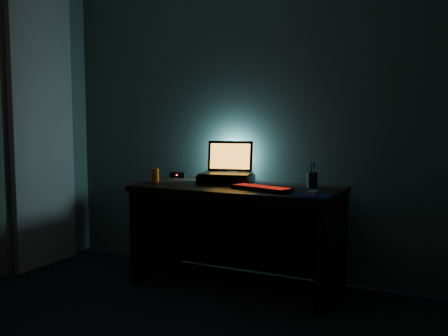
# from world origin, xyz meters

# --- Properties ---
(room) EXTENTS (3.50, 4.00, 2.50)m
(room) POSITION_xyz_m (0.00, 0.00, 1.25)
(room) COLOR black
(room) RESTS_ON ground
(desk) EXTENTS (1.50, 0.70, 0.75)m
(desk) POSITION_xyz_m (0.00, 1.67, 0.49)
(desk) COLOR black
(desk) RESTS_ON ground
(curtain) EXTENTS (0.06, 0.65, 2.30)m
(curtain) POSITION_xyz_m (-1.71, 1.42, 1.15)
(curtain) COLOR #B6A992
(curtain) RESTS_ON ground
(riser) EXTENTS (0.45, 0.37, 0.06)m
(riser) POSITION_xyz_m (-0.16, 1.74, 0.78)
(riser) COLOR black
(riser) RESTS_ON desk
(laptop) EXTENTS (0.42, 0.35, 0.26)m
(laptop) POSITION_xyz_m (-0.17, 1.79, 0.87)
(laptop) COLOR black
(laptop) RESTS_ON riser
(keyboard) EXTENTS (0.47, 0.26, 0.03)m
(keyboard) POSITION_xyz_m (0.24, 1.50, 0.76)
(keyboard) COLOR black
(keyboard) RESTS_ON desk
(mousepad) EXTENTS (0.23, 0.21, 0.00)m
(mousepad) POSITION_xyz_m (0.62, 1.41, 0.75)
(mousepad) COLOR navy
(mousepad) RESTS_ON desk
(mouse) EXTENTS (0.06, 0.09, 0.03)m
(mouse) POSITION_xyz_m (0.62, 1.41, 0.77)
(mouse) COLOR #9C9EA2
(mouse) RESTS_ON mousepad
(pen_cup) EXTENTS (0.09, 0.09, 0.11)m
(pen_cup) POSITION_xyz_m (0.51, 1.79, 0.80)
(pen_cup) COLOR black
(pen_cup) RESTS_ON desk
(juice_glass) EXTENTS (0.07, 0.07, 0.11)m
(juice_glass) POSITION_xyz_m (-0.68, 1.55, 0.80)
(juice_glass) COLOR #E2560B
(juice_glass) RESTS_ON desk
(router) EXTENTS (0.15, 0.12, 0.04)m
(router) POSITION_xyz_m (-0.68, 1.92, 0.77)
(router) COLOR black
(router) RESTS_ON desk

